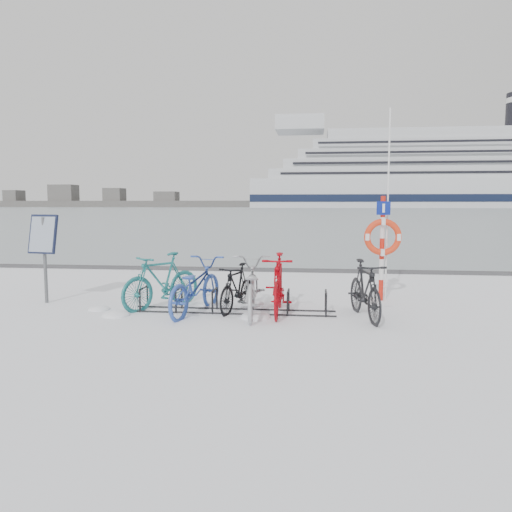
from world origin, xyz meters
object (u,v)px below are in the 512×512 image
Objects in this scene: lifebuoy_station at (383,237)px; bike_rack at (233,303)px; info_board at (43,240)px; cruise_ferry at (418,178)px.

bike_rack is at bearing -153.61° from lifebuoy_station.
info_board reaches higher than bike_rack.
bike_rack is 235.59m from cruise_ferry.
info_board is (-4.11, 0.43, 1.18)m from bike_rack.
cruise_ferry is (45.38, 228.65, 12.45)m from lifebuoy_station.
cruise_ferry is (48.42, 230.16, 13.66)m from bike_rack.
info_board is at bearing -102.88° from cruise_ferry.
info_board is 0.46× the size of lifebuoy_station.
info_board is 7.23m from lifebuoy_station.
cruise_ferry reaches higher than info_board.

